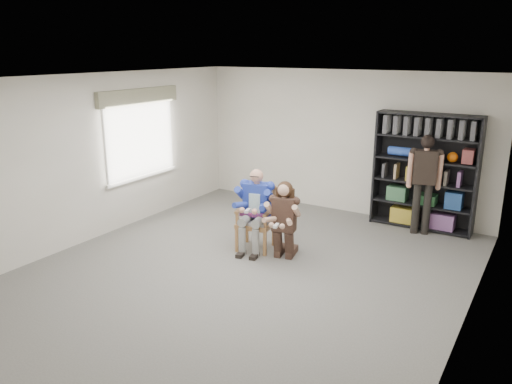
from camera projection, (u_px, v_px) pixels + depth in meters
The scene contains 8 objects.
room_shell at pixel (246, 180), 6.99m from camera, with size 6.00×7.00×2.80m, color white, non-canonical shape.
floor at pixel (246, 272), 7.38m from camera, with size 6.00×7.00×0.01m, color #615F5A.
window_left at pixel (141, 135), 9.23m from camera, with size 0.16×2.00×1.75m, color white, non-canonical shape.
armchair at pixel (256, 219), 8.09m from camera, with size 0.60×0.58×1.04m, color olive, non-canonical shape.
seated_man at pixel (256, 210), 8.05m from camera, with size 0.58×0.81×1.35m, color #264196, non-canonical shape.
kneeling_woman at pixel (283, 221), 7.67m from camera, with size 0.52×0.83×1.23m, color #33201B, non-canonical shape.
bookshelf at pixel (425, 172), 8.92m from camera, with size 1.80×0.38×2.10m, color black, non-canonical shape.
standing_man at pixel (423, 185), 8.68m from camera, with size 0.55×0.30×1.77m, color black, non-canonical shape.
Camera 1 is at (3.67, -5.69, 3.17)m, focal length 35.00 mm.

